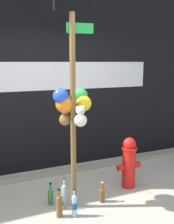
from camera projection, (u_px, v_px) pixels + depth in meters
The scene contains 13 objects.
ground_plane at pixel (81, 219), 3.25m from camera, with size 14.00×14.00×0.00m, color #ADA899.
building_wall at pixel (41, 63), 4.53m from camera, with size 10.00×0.21×3.80m.
curb_strip at pixel (51, 173), 4.48m from camera, with size 8.00×0.12×0.08m, color gray.
memorial_post at pixel (72, 89), 3.29m from camera, with size 0.51×0.51×2.86m.
fire_hydrant at pixel (129, 162), 4.03m from camera, with size 0.39×0.24×0.79m.
bottle_0 at pixel (74, 205), 3.28m from camera, with size 0.07×0.07×0.37m.
bottle_1 at pixel (64, 194), 3.53m from camera, with size 0.06×0.06×0.40m.
bottle_2 at pixel (51, 196), 3.57m from camera, with size 0.07×0.07×0.31m.
bottle_3 at pixel (59, 205), 3.28m from camera, with size 0.08×0.08×0.37m.
bottle_4 at pixel (102, 194), 3.63m from camera, with size 0.07×0.07×0.29m.
bottle_5 at pixel (61, 201), 3.45m from camera, with size 0.06×0.06×0.31m.
litter_0 at pixel (105, 173), 4.60m from camera, with size 0.10×0.08×0.01m, color #8C99B2.
litter_1 at pixel (147, 191), 3.94m from camera, with size 0.16×0.05×0.01m, color tan.
Camera 1 is at (-1.10, -2.73, 1.92)m, focal length 42.03 mm.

